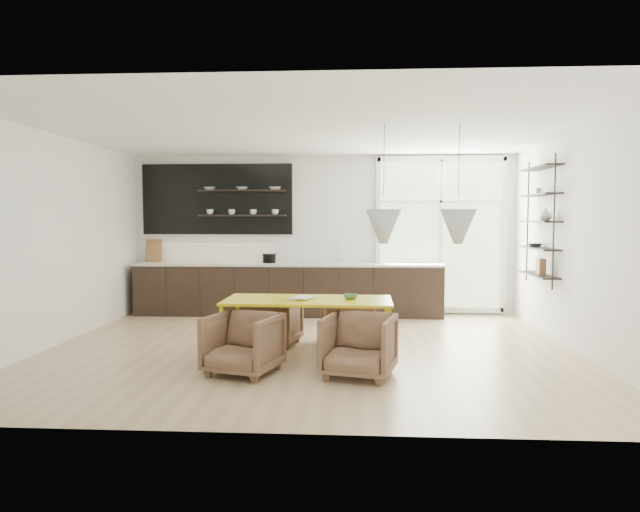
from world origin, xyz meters
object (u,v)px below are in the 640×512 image
at_px(dining_table, 308,303).
at_px(armchair_back_right, 347,323).
at_px(wire_stool, 214,344).
at_px(armchair_front_right, 359,346).
at_px(armchair_front_left, 243,344).
at_px(armchair_back_left, 273,322).

relative_size(dining_table, armchair_back_right, 3.10).
height_order(dining_table, wire_stool, dining_table).
relative_size(dining_table, wire_stool, 5.17).
distance_m(dining_table, armchair_front_right, 1.04).
height_order(dining_table, armchair_front_right, dining_table).
bearing_deg(armchair_back_right, dining_table, 49.25).
xyz_separation_m(armchair_front_right, wire_stool, (-1.71, 0.36, -0.09)).
distance_m(dining_table, armchair_back_right, 1.06).
height_order(armchair_front_left, armchair_front_right, armchair_front_right).
height_order(armchair_back_left, armchair_front_right, armchair_front_right).
xyz_separation_m(armchair_back_right, armchair_front_left, (-1.15, -1.58, 0.04)).
distance_m(armchair_front_left, armchair_front_right, 1.30).
xyz_separation_m(dining_table, wire_stool, (-1.08, -0.39, -0.44)).
relative_size(armchair_front_left, wire_stool, 1.88).
relative_size(armchair_front_right, wire_stool, 1.90).
distance_m(dining_table, armchair_back_left, 1.01).
bearing_deg(armchair_back_left, armchair_back_right, -163.73).
relative_size(armchair_back_right, wire_stool, 1.67).
bearing_deg(armchair_front_left, armchair_back_right, 71.56).
xyz_separation_m(dining_table, armchair_back_left, (-0.54, 0.76, -0.38)).
bearing_deg(wire_stool, dining_table, 19.75).
height_order(armchair_back_right, armchair_front_right, armchair_front_right).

